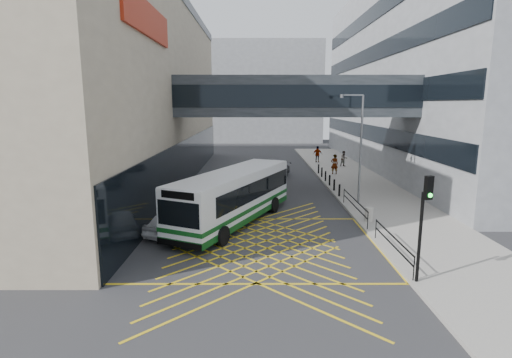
{
  "coord_description": "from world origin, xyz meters",
  "views": [
    {
      "loc": [
        -0.03,
        -19.12,
        6.96
      ],
      "look_at": [
        0.0,
        4.0,
        2.6
      ],
      "focal_mm": 28.0,
      "sensor_mm": 36.0,
      "label": 1
    }
  ],
  "objects_px": {
    "street_lamp": "(359,142)",
    "car_white": "(174,221)",
    "car_dark": "(264,176)",
    "traffic_light": "(424,214)",
    "litter_bin": "(369,214)",
    "pedestrian_a": "(334,164)",
    "bus": "(235,195)",
    "pedestrian_b": "(344,159)",
    "car_silver": "(272,165)",
    "pedestrian_c": "(318,154)"
  },
  "relations": [
    {
      "from": "car_white",
      "to": "litter_bin",
      "type": "distance_m",
      "value": 11.29
    },
    {
      "from": "car_dark",
      "to": "traffic_light",
      "type": "height_order",
      "value": "traffic_light"
    },
    {
      "from": "bus",
      "to": "pedestrian_a",
      "type": "height_order",
      "value": "bus"
    },
    {
      "from": "street_lamp",
      "to": "pedestrian_c",
      "type": "relative_size",
      "value": 3.91
    },
    {
      "from": "car_silver",
      "to": "pedestrian_c",
      "type": "height_order",
      "value": "pedestrian_c"
    },
    {
      "from": "pedestrian_a",
      "to": "car_dark",
      "type": "bearing_deg",
      "value": 28.55
    },
    {
      "from": "car_dark",
      "to": "street_lamp",
      "type": "distance_m",
      "value": 10.05
    },
    {
      "from": "car_dark",
      "to": "street_lamp",
      "type": "height_order",
      "value": "street_lamp"
    },
    {
      "from": "bus",
      "to": "pedestrian_a",
      "type": "bearing_deg",
      "value": 85.07
    },
    {
      "from": "pedestrian_b",
      "to": "car_white",
      "type": "bearing_deg",
      "value": -140.17
    },
    {
      "from": "pedestrian_b",
      "to": "bus",
      "type": "bearing_deg",
      "value": -136.02
    },
    {
      "from": "street_lamp",
      "to": "pedestrian_b",
      "type": "xyz_separation_m",
      "value": [
        2.7,
        16.36,
        -3.39
      ]
    },
    {
      "from": "pedestrian_a",
      "to": "litter_bin",
      "type": "bearing_deg",
      "value": 82.31
    },
    {
      "from": "car_white",
      "to": "pedestrian_a",
      "type": "height_order",
      "value": "pedestrian_a"
    },
    {
      "from": "traffic_light",
      "to": "car_white",
      "type": "bearing_deg",
      "value": 128.13
    },
    {
      "from": "car_white",
      "to": "litter_bin",
      "type": "height_order",
      "value": "car_white"
    },
    {
      "from": "pedestrian_b",
      "to": "car_silver",
      "type": "bearing_deg",
      "value": -176.22
    },
    {
      "from": "bus",
      "to": "street_lamp",
      "type": "height_order",
      "value": "street_lamp"
    },
    {
      "from": "car_dark",
      "to": "car_silver",
      "type": "xyz_separation_m",
      "value": [
        1.0,
        6.2,
        -0.04
      ]
    },
    {
      "from": "car_dark",
      "to": "pedestrian_b",
      "type": "xyz_separation_m",
      "value": [
        9.02,
        9.42,
        0.2
      ]
    },
    {
      "from": "bus",
      "to": "car_silver",
      "type": "xyz_separation_m",
      "value": [
        2.96,
        17.49,
        -0.91
      ]
    },
    {
      "from": "car_dark",
      "to": "pedestrian_c",
      "type": "xyz_separation_m",
      "value": [
        6.59,
        12.5,
        0.31
      ]
    },
    {
      "from": "car_dark",
      "to": "street_lamp",
      "type": "xyz_separation_m",
      "value": [
        6.32,
        -6.95,
        3.59
      ]
    },
    {
      "from": "street_lamp",
      "to": "litter_bin",
      "type": "relative_size",
      "value": 9.0
    },
    {
      "from": "litter_bin",
      "to": "pedestrian_a",
      "type": "xyz_separation_m",
      "value": [
        1.07,
        16.0,
        0.57
      ]
    },
    {
      "from": "car_dark",
      "to": "pedestrian_a",
      "type": "bearing_deg",
      "value": -136.0
    },
    {
      "from": "car_dark",
      "to": "traffic_light",
      "type": "bearing_deg",
      "value": 117.34
    },
    {
      "from": "pedestrian_b",
      "to": "pedestrian_c",
      "type": "relative_size",
      "value": 0.89
    },
    {
      "from": "car_silver",
      "to": "street_lamp",
      "type": "relative_size",
      "value": 0.66
    },
    {
      "from": "street_lamp",
      "to": "pedestrian_b",
      "type": "bearing_deg",
      "value": 75.79
    },
    {
      "from": "pedestrian_b",
      "to": "pedestrian_c",
      "type": "bearing_deg",
      "value": 110.17
    },
    {
      "from": "pedestrian_b",
      "to": "street_lamp",
      "type": "bearing_deg",
      "value": -117.45
    },
    {
      "from": "car_white",
      "to": "traffic_light",
      "type": "distance_m",
      "value": 12.79
    },
    {
      "from": "pedestrian_a",
      "to": "pedestrian_c",
      "type": "distance_m",
      "value": 8.06
    },
    {
      "from": "car_white",
      "to": "street_lamp",
      "type": "distance_m",
      "value": 13.67
    },
    {
      "from": "car_dark",
      "to": "litter_bin",
      "type": "distance_m",
      "value": 12.99
    },
    {
      "from": "pedestrian_a",
      "to": "pedestrian_b",
      "type": "height_order",
      "value": "pedestrian_a"
    },
    {
      "from": "car_silver",
      "to": "pedestrian_c",
      "type": "relative_size",
      "value": 2.58
    },
    {
      "from": "car_silver",
      "to": "litter_bin",
      "type": "bearing_deg",
      "value": 82.11
    },
    {
      "from": "car_silver",
      "to": "pedestrian_a",
      "type": "xyz_separation_m",
      "value": [
        6.01,
        -1.75,
        0.38
      ]
    },
    {
      "from": "car_white",
      "to": "pedestrian_b",
      "type": "distance_m",
      "value": 26.79
    },
    {
      "from": "street_lamp",
      "to": "car_silver",
      "type": "bearing_deg",
      "value": 107.21
    },
    {
      "from": "car_silver",
      "to": "traffic_light",
      "type": "relative_size",
      "value": 1.16
    },
    {
      "from": "street_lamp",
      "to": "car_white",
      "type": "bearing_deg",
      "value": -156.09
    },
    {
      "from": "car_white",
      "to": "pedestrian_c",
      "type": "bearing_deg",
      "value": -91.13
    },
    {
      "from": "litter_bin",
      "to": "pedestrian_b",
      "type": "relative_size",
      "value": 0.49
    },
    {
      "from": "bus",
      "to": "street_lamp",
      "type": "bearing_deg",
      "value": 52.43
    },
    {
      "from": "traffic_light",
      "to": "litter_bin",
      "type": "height_order",
      "value": "traffic_light"
    },
    {
      "from": "car_dark",
      "to": "pedestrian_c",
      "type": "bearing_deg",
      "value": -106.21
    },
    {
      "from": "car_dark",
      "to": "pedestrian_c",
      "type": "height_order",
      "value": "pedestrian_c"
    }
  ]
}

